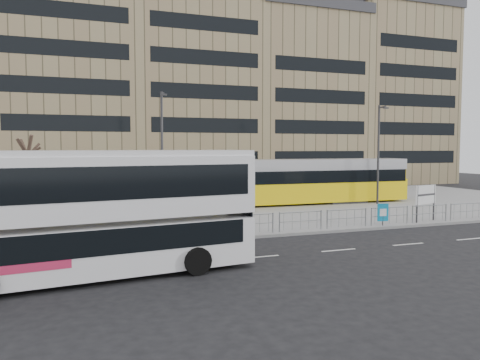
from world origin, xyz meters
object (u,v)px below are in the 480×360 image
object	(u,v)px
tram	(230,183)
bare_tree	(27,133)
ad_panel	(383,213)
station_sign	(426,196)
pedestrian	(213,214)
lamp_post_west	(162,147)
lamp_post_east	(379,150)
traffic_light_west	(196,200)
double_decker_bus	(97,209)

from	to	relation	value
tram	bare_tree	distance (m)	15.58
tram	ad_panel	distance (m)	12.97
station_sign	pedestrian	bearing A→B (deg)	157.06
lamp_post_west	lamp_post_east	world-z (taller)	lamp_post_west
pedestrian	lamp_post_west	size ratio (longest dim) A/B	0.21
ad_panel	bare_tree	world-z (taller)	bare_tree
pedestrian	lamp_post_west	bearing A→B (deg)	-0.70
traffic_light_west	bare_tree	size ratio (longest dim) A/B	0.43
tram	lamp_post_east	size ratio (longest dim) A/B	3.86
ad_panel	pedestrian	distance (m)	10.20
lamp_post_east	bare_tree	world-z (taller)	lamp_post_east
pedestrian	traffic_light_west	world-z (taller)	traffic_light_west
ad_panel	bare_tree	bearing A→B (deg)	170.92
tram	traffic_light_west	distance (m)	12.77
double_decker_bus	pedestrian	world-z (taller)	double_decker_bus
lamp_post_west	lamp_post_east	distance (m)	17.73
pedestrian	bare_tree	world-z (taller)	bare_tree
station_sign	lamp_post_west	world-z (taller)	lamp_post_west
station_sign	ad_panel	size ratio (longest dim) A/B	1.74
tram	pedestrian	distance (m)	10.31
double_decker_bus	ad_panel	size ratio (longest dim) A/B	9.10
pedestrian	bare_tree	xyz separation A→B (m)	(-9.86, 3.65, 4.57)
traffic_light_west	ad_panel	bearing A→B (deg)	-19.73
tram	station_sign	bearing A→B (deg)	-49.27
station_sign	traffic_light_west	distance (m)	14.99
lamp_post_west	bare_tree	size ratio (longest dim) A/B	1.20
lamp_post_west	pedestrian	bearing A→B (deg)	-80.98
tram	lamp_post_west	bearing A→B (deg)	-168.92
traffic_light_west	tram	bearing A→B (deg)	44.43
tram	lamp_post_west	xyz separation A→B (m)	(-5.49, -0.99, 2.86)
double_decker_bus	pedestrian	size ratio (longest dim) A/B	6.68
station_sign	lamp_post_east	world-z (taller)	lamp_post_east
double_decker_bus	ad_panel	xyz separation A→B (m)	(16.64, 5.37, -1.63)
tram	ad_panel	xyz separation A→B (m)	(5.81, -11.55, -1.09)
double_decker_bus	bare_tree	size ratio (longest dim) A/B	1.66
station_sign	lamp_post_west	xyz separation A→B (m)	(-14.80, 10.16, 3.12)
tram	station_sign	xyz separation A→B (m)	(9.31, -11.15, -0.26)
pedestrian	bare_tree	bearing A→B (deg)	59.96
tram	traffic_light_west	world-z (taller)	tram
station_sign	bare_tree	world-z (taller)	bare_tree
lamp_post_west	double_decker_bus	bearing A→B (deg)	-108.52
traffic_light_west	bare_tree	world-z (taller)	bare_tree
pedestrian	lamp_post_east	distance (m)	18.15
double_decker_bus	ad_panel	distance (m)	17.56
station_sign	traffic_light_west	size ratio (longest dim) A/B	0.74
tram	lamp_post_east	xyz separation A→B (m)	(12.18, -2.32, 2.59)
ad_panel	traffic_light_west	size ratio (longest dim) A/B	0.43
ad_panel	lamp_post_west	distance (m)	15.96
double_decker_bus	traffic_light_west	world-z (taller)	double_decker_bus
traffic_light_west	lamp_post_west	distance (m)	10.81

